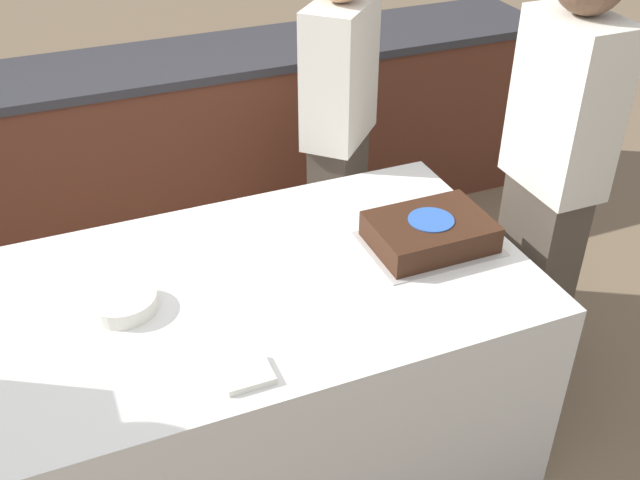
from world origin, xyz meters
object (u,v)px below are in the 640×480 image
cake (430,232)px  person_cutting_cake (339,140)px  person_seated_right (551,182)px  plate_stack (123,302)px

cake → person_cutting_cake: person_cutting_cake is taller
person_seated_right → person_cutting_cake: bearing=-146.4°
person_cutting_cake → person_seated_right: (0.48, -0.72, 0.08)m
person_cutting_cake → person_seated_right: bearing=77.2°
cake → person_cutting_cake: size_ratio=0.27×
cake → person_cutting_cake: (-0.00, 0.74, -0.01)m
plate_stack → cake: bearing=-2.5°
person_seated_right → cake: bearing=-87.3°
plate_stack → person_cutting_cake: 1.21m
plate_stack → person_seated_right: person_seated_right is taller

